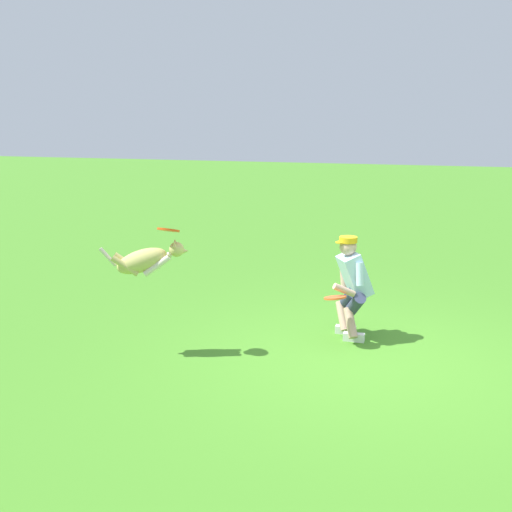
% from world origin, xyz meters
% --- Properties ---
extents(ground_plane, '(60.00, 60.00, 0.00)m').
position_xyz_m(ground_plane, '(0.00, 0.00, 0.00)').
color(ground_plane, '#438325').
extents(person, '(0.53, 0.71, 1.29)m').
position_xyz_m(person, '(0.31, -0.72, 0.70)').
color(person, silver).
rests_on(person, ground_plane).
extents(dog, '(0.97, 0.46, 0.45)m').
position_xyz_m(dog, '(2.47, 0.52, 1.13)').
color(dog, tan).
extents(frisbee_flying, '(0.33, 0.32, 0.11)m').
position_xyz_m(frisbee_flying, '(2.23, 0.42, 1.47)').
color(frisbee_flying, '#E74913').
extents(frisbee_held, '(0.30, 0.29, 0.09)m').
position_xyz_m(frisbee_held, '(0.45, -0.36, 0.61)').
color(frisbee_held, '#E95B26').
rests_on(frisbee_held, person).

